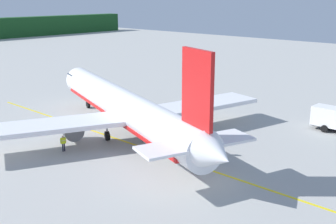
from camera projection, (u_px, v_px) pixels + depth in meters
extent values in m
cylinder|color=white|center=(123.00, 105.00, 50.19)|extent=(15.49, 35.23, 3.80)
cone|color=white|center=(76.00, 78.00, 66.53)|extent=(4.20, 3.46, 3.61)
cone|color=white|center=(217.00, 155.00, 33.40)|extent=(4.11, 4.09, 3.23)
cube|color=#192333|center=(80.00, 75.00, 64.43)|extent=(3.84, 3.33, 0.60)
cube|color=white|center=(49.00, 126.00, 44.51)|extent=(16.52, 11.18, 0.50)
cylinder|color=slate|center=(71.00, 128.00, 47.61)|extent=(3.13, 3.75, 2.20)
cube|color=white|center=(197.00, 105.00, 52.81)|extent=(16.68, 8.35, 0.50)
cylinder|color=slate|center=(171.00, 114.00, 53.41)|extent=(3.13, 3.75, 2.20)
cube|color=red|center=(197.00, 89.00, 34.78)|extent=(1.79, 4.27, 6.50)
cube|color=white|center=(196.00, 143.00, 36.04)|extent=(10.87, 6.46, 0.24)
cube|color=red|center=(123.00, 114.00, 50.46)|extent=(14.12, 31.77, 0.36)
cylinder|color=black|center=(88.00, 104.00, 62.61)|extent=(0.69, 1.15, 1.10)
cylinder|color=gray|center=(88.00, 99.00, 62.40)|extent=(0.20, 0.20, 0.50)
cylinder|color=black|center=(107.00, 136.00, 48.51)|extent=(0.69, 1.15, 1.10)
cylinder|color=gray|center=(107.00, 129.00, 48.30)|extent=(0.20, 0.20, 0.50)
cylinder|color=black|center=(148.00, 129.00, 50.87)|extent=(0.69, 1.15, 1.10)
cylinder|color=gray|center=(148.00, 123.00, 50.66)|extent=(0.20, 0.20, 0.50)
cube|color=white|center=(329.00, 116.00, 51.87)|extent=(2.22, 3.87, 2.34)
cube|color=#262628|center=(335.00, 128.00, 51.61)|extent=(1.57, 5.67, 0.16)
cylinder|color=black|center=(332.00, 125.00, 52.99)|extent=(0.28, 0.90, 0.90)
cylinder|color=black|center=(324.00, 129.00, 51.44)|extent=(0.28, 0.90, 0.90)
cylinder|color=#191E33|center=(219.00, 152.00, 43.95)|extent=(0.14, 0.14, 0.85)
cylinder|color=#191E33|center=(218.00, 151.00, 44.08)|extent=(0.14, 0.14, 0.85)
cube|color=orange|center=(219.00, 145.00, 43.82)|extent=(0.29, 0.47, 0.63)
cube|color=silver|center=(219.00, 144.00, 43.81)|extent=(0.30, 0.48, 0.06)
sphere|color=tan|center=(219.00, 141.00, 43.70)|extent=(0.23, 0.23, 0.23)
cylinder|color=orange|center=(221.00, 145.00, 43.60)|extent=(0.09, 0.09, 0.60)
cylinder|color=orange|center=(217.00, 144.00, 44.02)|extent=(0.09, 0.09, 0.60)
cylinder|color=#191E33|center=(64.00, 147.00, 45.16)|extent=(0.14, 0.14, 0.88)
cylinder|color=#191E33|center=(63.00, 148.00, 45.07)|extent=(0.14, 0.14, 0.88)
cube|color=#CCE519|center=(63.00, 141.00, 44.91)|extent=(0.48, 0.33, 0.66)
cube|color=silver|center=(63.00, 140.00, 44.90)|extent=(0.50, 0.34, 0.06)
sphere|color=tan|center=(63.00, 137.00, 44.79)|extent=(0.24, 0.24, 0.24)
cylinder|color=#CCE519|center=(66.00, 140.00, 45.04)|extent=(0.09, 0.09, 0.62)
cylinder|color=#CCE519|center=(61.00, 141.00, 44.76)|extent=(0.09, 0.09, 0.62)
cube|color=yellow|center=(141.00, 147.00, 46.53)|extent=(0.30, 60.00, 0.01)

